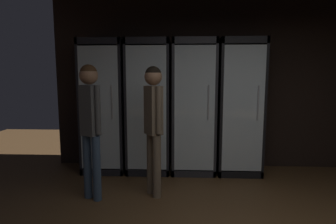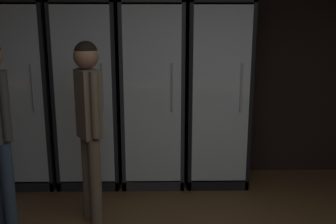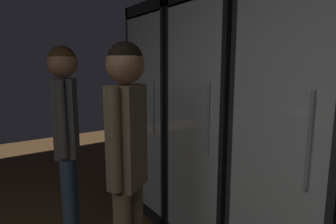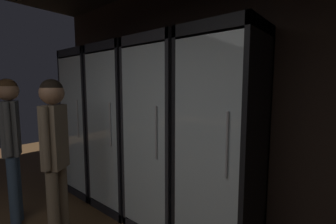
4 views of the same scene
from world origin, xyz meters
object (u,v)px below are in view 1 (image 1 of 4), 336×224
object	(u,v)px
cooler_center	(193,108)
shopper_far	(153,116)
cooler_far_left	(105,107)
shopper_near	(90,116)
cooler_left	(149,108)
cooler_right	(238,109)

from	to	relation	value
cooler_center	shopper_far	world-z (taller)	cooler_center
cooler_far_left	shopper_near	world-z (taller)	cooler_far_left
cooler_far_left	shopper_far	size ratio (longest dim) A/B	1.27
cooler_center	shopper_far	xyz separation A→B (m)	(-0.54, -0.96, 0.00)
cooler_far_left	cooler_left	distance (m)	0.71
cooler_left	shopper_far	xyz separation A→B (m)	(0.17, -0.96, 0.01)
shopper_near	cooler_left	bearing A→B (deg)	61.95
cooler_left	cooler_right	xyz separation A→B (m)	(1.42, 0.00, 0.00)
shopper_near	shopper_far	size ratio (longest dim) A/B	1.01
cooler_center	shopper_far	bearing A→B (deg)	-119.56
cooler_left	shopper_far	distance (m)	0.97
shopper_near	cooler_center	bearing A→B (deg)	40.32
cooler_center	cooler_right	distance (m)	0.71
cooler_center	shopper_near	bearing A→B (deg)	-139.68
shopper_near	shopper_far	distance (m)	0.77
cooler_center	shopper_near	xyz separation A→B (m)	(-1.30, -1.10, 0.03)
cooler_left	cooler_center	bearing A→B (deg)	0.22
cooler_center	cooler_right	xyz separation A→B (m)	(0.71, -0.00, -0.00)
shopper_near	shopper_far	xyz separation A→B (m)	(0.75, 0.14, -0.02)
cooler_far_left	cooler_right	distance (m)	2.14
cooler_far_left	cooler_left	bearing A→B (deg)	-0.02
shopper_far	cooler_center	bearing A→B (deg)	60.44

